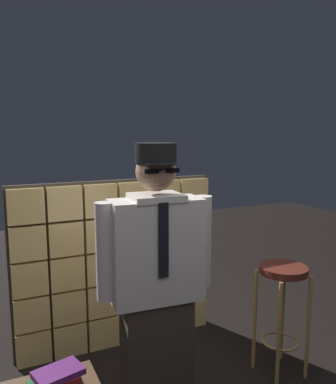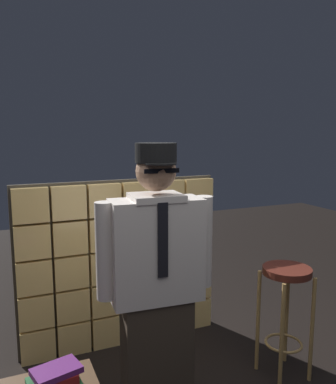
% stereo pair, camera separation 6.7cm
% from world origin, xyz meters
% --- Properties ---
extents(glass_block_wall, '(1.68, 0.10, 1.40)m').
position_xyz_m(glass_block_wall, '(-0.00, 1.49, 0.68)').
color(glass_block_wall, '#F2C672').
rests_on(glass_block_wall, ground).
extents(standing_person, '(0.68, 0.30, 1.71)m').
position_xyz_m(standing_person, '(-0.10, 0.46, 0.89)').
color(standing_person, '#382D23').
rests_on(standing_person, ground).
extents(bar_stool, '(0.34, 0.34, 0.82)m').
position_xyz_m(bar_stool, '(0.94, 0.58, 0.61)').
color(bar_stool, '#592319').
rests_on(bar_stool, ground).
extents(book_stack, '(0.27, 0.21, 0.14)m').
position_xyz_m(book_stack, '(-0.71, 0.25, 0.60)').
color(book_stack, navy).
rests_on(book_stack, side_table).
extents(coffee_mug, '(0.13, 0.08, 0.09)m').
position_xyz_m(coffee_mug, '(-0.69, 0.31, 0.59)').
color(coffee_mug, black).
rests_on(coffee_mug, side_table).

